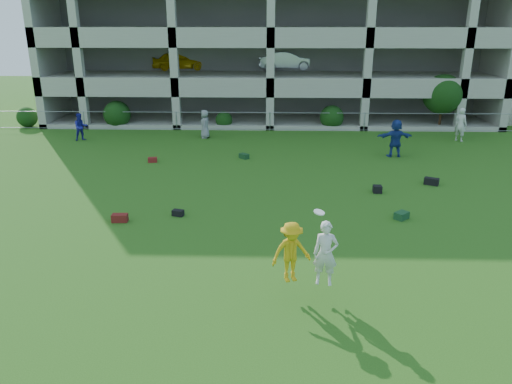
{
  "coord_description": "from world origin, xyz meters",
  "views": [
    {
      "loc": [
        0.07,
        -12.53,
        6.83
      ],
      "look_at": [
        -0.4,
        3.0,
        1.4
      ],
      "focal_mm": 35.0,
      "sensor_mm": 36.0,
      "label": 1
    }
  ],
  "objects_px": {
    "bystander_e": "(461,124)",
    "parking_garage": "(271,29)",
    "bystander_a": "(81,127)",
    "frisbee_contest": "(301,252)",
    "bystander_d": "(395,138)",
    "crate_d": "(377,189)",
    "bystander_c": "(205,124)"
  },
  "relations": [
    {
      "from": "bystander_a",
      "to": "frisbee_contest",
      "type": "distance_m",
      "value": 20.85
    },
    {
      "from": "bystander_c",
      "to": "bystander_e",
      "type": "xyz_separation_m",
      "value": [
        14.99,
        -0.29,
        0.13
      ]
    },
    {
      "from": "bystander_c",
      "to": "frisbee_contest",
      "type": "xyz_separation_m",
      "value": [
        4.75,
        -17.93,
        0.4
      ]
    },
    {
      "from": "bystander_c",
      "to": "bystander_d",
      "type": "height_order",
      "value": "bystander_d"
    },
    {
      "from": "parking_garage",
      "to": "bystander_a",
      "type": "bearing_deg",
      "value": -133.26
    },
    {
      "from": "bystander_d",
      "to": "frisbee_contest",
      "type": "relative_size",
      "value": 0.93
    },
    {
      "from": "parking_garage",
      "to": "bystander_e",
      "type": "bearing_deg",
      "value": -45.2
    },
    {
      "from": "bystander_d",
      "to": "crate_d",
      "type": "bearing_deg",
      "value": 66.79
    },
    {
      "from": "bystander_a",
      "to": "bystander_e",
      "type": "bearing_deg",
      "value": -31.3
    },
    {
      "from": "bystander_d",
      "to": "bystander_e",
      "type": "relative_size",
      "value": 1.0
    },
    {
      "from": "bystander_a",
      "to": "parking_garage",
      "type": "bearing_deg",
      "value": 14.03
    },
    {
      "from": "bystander_c",
      "to": "bystander_a",
      "type": "bearing_deg",
      "value": -88.63
    },
    {
      "from": "bystander_e",
      "to": "crate_d",
      "type": "bearing_deg",
      "value": 100.84
    },
    {
      "from": "bystander_c",
      "to": "crate_d",
      "type": "xyz_separation_m",
      "value": [
        8.37,
        -9.7,
        -0.69
      ]
    },
    {
      "from": "bystander_d",
      "to": "crate_d",
      "type": "xyz_separation_m",
      "value": [
        -2.01,
        -5.77,
        -0.83
      ]
    },
    {
      "from": "bystander_a",
      "to": "crate_d",
      "type": "xyz_separation_m",
      "value": [
        15.57,
        -8.86,
        -0.65
      ]
    },
    {
      "from": "crate_d",
      "to": "parking_garage",
      "type": "bearing_deg",
      "value": 102.33
    },
    {
      "from": "bystander_e",
      "to": "crate_d",
      "type": "xyz_separation_m",
      "value": [
        -6.62,
        -9.41,
        -0.82
      ]
    },
    {
      "from": "bystander_a",
      "to": "frisbee_contest",
      "type": "xyz_separation_m",
      "value": [
        11.94,
        -17.09,
        0.44
      ]
    },
    {
      "from": "bystander_e",
      "to": "parking_garage",
      "type": "bearing_deg",
      "value": 0.77
    },
    {
      "from": "bystander_d",
      "to": "frisbee_contest",
      "type": "bearing_deg",
      "value": 64.06
    },
    {
      "from": "bystander_d",
      "to": "parking_garage",
      "type": "xyz_separation_m",
      "value": [
        -6.51,
        14.84,
        5.04
      ]
    },
    {
      "from": "bystander_c",
      "to": "crate_d",
      "type": "relative_size",
      "value": 4.82
    },
    {
      "from": "bystander_a",
      "to": "frisbee_contest",
      "type": "relative_size",
      "value": 0.77
    },
    {
      "from": "crate_d",
      "to": "bystander_e",
      "type": "bearing_deg",
      "value": 54.87
    },
    {
      "from": "bystander_e",
      "to": "crate_d",
      "type": "distance_m",
      "value": 11.53
    },
    {
      "from": "bystander_a",
      "to": "frisbee_contest",
      "type": "bearing_deg",
      "value": -87.76
    },
    {
      "from": "frisbee_contest",
      "to": "crate_d",
      "type": "bearing_deg",
      "value": 66.24
    },
    {
      "from": "bystander_e",
      "to": "parking_garage",
      "type": "relative_size",
      "value": 0.06
    },
    {
      "from": "bystander_c",
      "to": "bystander_d",
      "type": "distance_m",
      "value": 11.1
    },
    {
      "from": "bystander_a",
      "to": "bystander_e",
      "type": "relative_size",
      "value": 0.82
    },
    {
      "from": "bystander_d",
      "to": "crate_d",
      "type": "relative_size",
      "value": 5.59
    }
  ]
}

